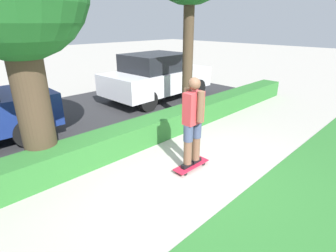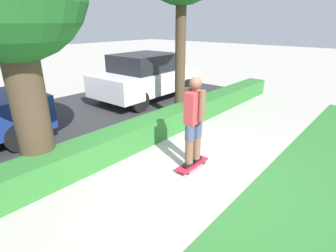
# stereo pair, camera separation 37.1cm
# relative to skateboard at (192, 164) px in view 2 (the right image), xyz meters

# --- Properties ---
(ground_plane) EXTENTS (60.00, 60.00, 0.00)m
(ground_plane) POSITION_rel_skateboard_xyz_m (-0.18, -0.09, -0.07)
(ground_plane) COLOR #ADA89E
(street_asphalt) EXTENTS (13.04, 5.00, 0.01)m
(street_asphalt) POSITION_rel_skateboard_xyz_m (-0.18, 4.11, -0.06)
(street_asphalt) COLOR #2D2D30
(street_asphalt) RESTS_ON ground_plane
(hedge_row) EXTENTS (13.04, 0.60, 0.52)m
(hedge_row) POSITION_rel_skateboard_xyz_m (-0.18, 1.51, 0.19)
(hedge_row) COLOR #2D702D
(hedge_row) RESTS_ON ground_plane
(skateboard) EXTENTS (0.76, 0.24, 0.08)m
(skateboard) POSITION_rel_skateboard_xyz_m (0.00, 0.00, 0.00)
(skateboard) COLOR red
(skateboard) RESTS_ON ground_plane
(skater_person) EXTENTS (0.49, 0.42, 1.64)m
(skater_person) POSITION_rel_skateboard_xyz_m (-0.00, -0.00, 0.89)
(skater_person) COLOR black
(skater_person) RESTS_ON skateboard
(parked_car_middle) EXTENTS (3.90, 1.99, 1.59)m
(parked_car_middle) POSITION_rel_skateboard_xyz_m (2.81, 4.04, 0.75)
(parked_car_middle) COLOR silver
(parked_car_middle) RESTS_ON ground_plane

